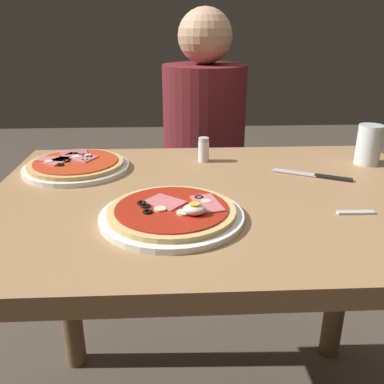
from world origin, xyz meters
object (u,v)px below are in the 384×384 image
knife (317,176)px  salt_shaker (204,150)px  pizza_foreground (172,213)px  dining_table (218,248)px  diner_person (204,171)px  water_glass_near (368,148)px  pizza_across_left (76,165)px  fork (370,212)px

knife → salt_shaker: bearing=152.5°
pizza_foreground → knife: pizza_foreground is taller
dining_table → pizza_foreground: size_ratio=3.67×
diner_person → dining_table: bearing=88.1°
water_glass_near → diner_person: diner_person is taller
pizza_across_left → diner_person: 0.72m
pizza_across_left → fork: pizza_across_left is taller
pizza_across_left → diner_person: (0.38, 0.57, -0.22)m
pizza_across_left → water_glass_near: 0.78m
fork → dining_table: bearing=156.8°
fork → knife: bearing=98.6°
water_glass_near → dining_table: bearing=-155.4°
salt_shaker → dining_table: bearing=-85.9°
pizza_across_left → salt_shaker: (0.34, 0.06, 0.02)m
dining_table → pizza_foreground: bearing=-129.2°
pizza_foreground → diner_person: (0.13, 0.88, -0.22)m
water_glass_near → diner_person: size_ratio=0.09×
pizza_across_left → pizza_foreground: bearing=-51.4°
knife → diner_person: 0.72m
pizza_foreground → fork: 0.40m
dining_table → salt_shaker: salt_shaker is taller
pizza_across_left → water_glass_near: water_glass_near is taller
fork → diner_person: size_ratio=0.13×
water_glass_near → diner_person: bearing=125.8°
salt_shaker → fork: bearing=-49.8°
pizza_foreground → pizza_across_left: (-0.25, 0.31, -0.00)m
diner_person → knife: bearing=109.6°
pizza_foreground → water_glass_near: (0.53, 0.32, 0.03)m
dining_table → water_glass_near: 0.50m
pizza_foreground → salt_shaker: (0.09, 0.37, 0.02)m
pizza_across_left → diner_person: size_ratio=0.23×
fork → knife: knife is taller
fork → pizza_across_left: bearing=154.6°
pizza_foreground → pizza_across_left: bearing=128.6°
pizza_foreground → salt_shaker: size_ratio=4.21×
salt_shaker → water_glass_near: bearing=-5.9°
fork → salt_shaker: size_ratio=2.35×
dining_table → diner_person: 0.75m
water_glass_near → fork: size_ratio=0.68×
salt_shaker → diner_person: bearing=85.3°
pizza_across_left → diner_person: diner_person is taller
knife → diner_person: bearing=109.6°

